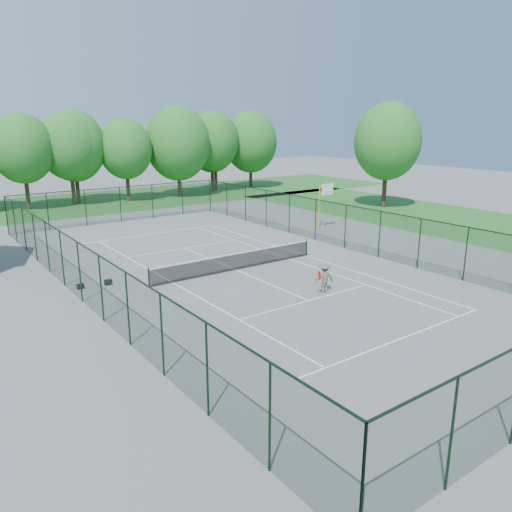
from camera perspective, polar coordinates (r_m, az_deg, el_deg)
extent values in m
plane|color=slate|center=(29.42, -2.29, -1.61)|extent=(140.00, 140.00, 0.00)
cube|color=#2C6C29|center=(56.33, -19.56, 5.67)|extent=(80.00, 16.00, 0.01)
cube|color=#2C6C29|center=(48.90, 19.05, 4.38)|extent=(14.00, 40.00, 0.01)
cube|color=white|center=(39.55, -11.89, 2.48)|extent=(10.97, 0.08, 0.01)
cube|color=white|center=(21.18, 16.10, -9.12)|extent=(10.97, 0.08, 0.01)
cube|color=white|center=(34.74, -8.16, 0.89)|extent=(8.23, 0.08, 0.01)
cube|color=white|center=(24.61, 6.04, -5.10)|extent=(8.23, 0.08, 0.01)
cube|color=white|center=(32.65, 5.75, 0.04)|extent=(0.08, 23.77, 0.01)
cube|color=white|center=(26.92, -12.06, -3.56)|extent=(0.08, 23.77, 0.01)
cube|color=white|center=(31.78, 3.90, -0.34)|extent=(0.08, 23.77, 0.01)
cube|color=white|center=(27.46, -9.46, -3.05)|extent=(0.08, 23.77, 0.01)
cube|color=white|center=(29.41, -2.29, -1.61)|extent=(0.08, 12.80, 0.01)
cylinder|color=black|center=(26.75, -12.16, -2.46)|extent=(0.08, 0.08, 1.10)
cylinder|color=black|center=(32.52, 5.79, 0.97)|extent=(0.08, 0.08, 1.10)
cube|color=black|center=(29.27, -2.30, -0.68)|extent=(11.00, 0.02, 0.96)
cube|color=white|center=(29.14, -2.31, 0.27)|extent=(11.00, 0.05, 0.07)
cube|color=#18371E|center=(44.84, -15.24, 5.70)|extent=(18.00, 0.02, 3.00)
cube|color=#18371E|center=(34.68, 10.17, 3.32)|extent=(0.02, 36.00, 3.00)
cube|color=#18371E|center=(25.36, -19.50, -1.74)|extent=(0.02, 36.00, 3.00)
cube|color=black|center=(44.63, -15.38, 7.60)|extent=(18.00, 0.05, 0.05)
cube|color=black|center=(34.41, 10.29, 5.76)|extent=(0.05, 36.00, 0.05)
cube|color=black|center=(24.98, -19.81, 1.55)|extent=(0.05, 36.00, 0.05)
cylinder|color=#412B1E|center=(56.05, -19.75, 7.78)|extent=(0.40, 0.40, 4.20)
ellipsoid|color=#32852D|center=(55.74, -20.12, 11.75)|extent=(6.40, 6.40, 7.40)
cylinder|color=#412B1E|center=(62.67, -5.02, 9.31)|extent=(0.40, 0.40, 4.20)
ellipsoid|color=#32852D|center=(62.39, -5.10, 12.87)|extent=(6.40, 6.40, 7.40)
cylinder|color=yellow|center=(41.43, 7.24, 5.72)|extent=(0.12, 0.12, 3.50)
cube|color=yellow|center=(40.87, 7.75, 7.84)|extent=(0.08, 0.90, 0.08)
cube|color=white|center=(40.57, 8.18, 7.55)|extent=(1.20, 0.05, 0.90)
torus|color=#CD5814|center=(40.42, 8.40, 7.30)|extent=(0.48, 0.48, 0.02)
cylinder|color=#412B1E|center=(52.25, 14.49, 7.92)|extent=(0.44, 0.44, 4.58)
ellipsoid|color=#32852D|center=(51.92, 14.81, 12.57)|extent=(6.54, 6.54, 7.63)
cube|color=black|center=(27.70, -19.44, -3.28)|extent=(0.37, 0.25, 0.27)
cube|color=black|center=(27.88, -16.54, -2.90)|extent=(0.39, 0.26, 0.29)
imported|color=#5C6147|center=(25.66, 7.82, -2.48)|extent=(1.11, 0.80, 1.55)
sphere|color=gold|center=(26.67, 9.02, -1.58)|extent=(0.07, 0.07, 0.07)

